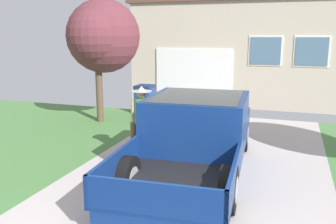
# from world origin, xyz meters

# --- Properties ---
(pickup_truck) EXTENTS (2.42, 5.39, 1.58)m
(pickup_truck) POSITION_xyz_m (-0.15, 3.57, 0.72)
(pickup_truck) COLOR navy
(pickup_truck) RESTS_ON ground
(person_with_hat) EXTENTS (0.52, 0.47, 1.71)m
(person_with_hat) POSITION_xyz_m (-1.51, 3.84, 0.97)
(person_with_hat) COLOR brown
(person_with_hat) RESTS_ON ground
(handbag) EXTENTS (0.39, 0.16, 0.46)m
(handbag) POSITION_xyz_m (-1.49, 3.50, 0.14)
(handbag) COLOR brown
(handbag) RESTS_ON ground
(house_with_garage) EXTENTS (8.58, 5.40, 5.25)m
(house_with_garage) POSITION_xyz_m (-0.64, 13.05, 2.66)
(house_with_garage) COLOR #BDAF9B
(house_with_garage) RESTS_ON ground
(neighbor_tree) EXTENTS (2.39, 2.55, 3.99)m
(neighbor_tree) POSITION_xyz_m (-4.21, 7.01, 2.80)
(neighbor_tree) COLOR brown
(neighbor_tree) RESTS_ON ground
(wheeled_trash_bin) EXTENTS (0.60, 0.72, 1.03)m
(wheeled_trash_bin) POSITION_xyz_m (-3.39, 8.57, 0.56)
(wheeled_trash_bin) COLOR navy
(wheeled_trash_bin) RESTS_ON ground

